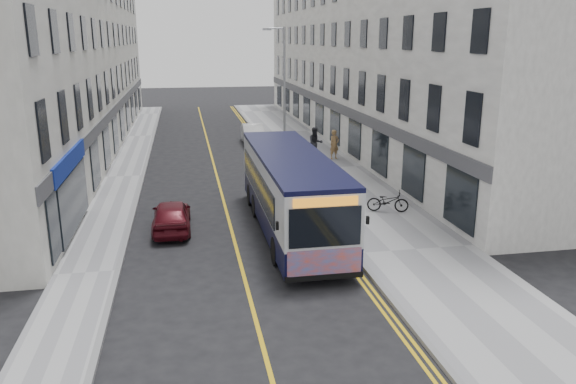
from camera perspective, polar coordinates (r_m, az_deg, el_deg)
name	(u,v)px	position (r m, az deg, el deg)	size (l,w,h in m)	color
ground	(237,252)	(20.26, -5.18, -6.04)	(140.00, 140.00, 0.00)	black
pavement_east	(325,169)	(32.62, 3.74, 2.39)	(4.50, 64.00, 0.12)	#979799
pavement_west	(124,177)	(31.83, -16.31, 1.47)	(2.00, 64.00, 0.12)	#979799
kerb_east	(286,170)	(32.15, -0.16, 2.24)	(0.18, 64.00, 0.13)	slate
kerb_west	(143,176)	(31.74, -14.52, 1.57)	(0.18, 64.00, 0.13)	slate
road_centre_line	(216,174)	(31.71, -7.29, 1.81)	(0.12, 64.00, 0.01)	gold
road_dbl_yellow_inner	(279,171)	(32.09, -0.95, 2.10)	(0.10, 64.00, 0.01)	gold
road_dbl_yellow_outer	(282,171)	(32.12, -0.60, 2.12)	(0.10, 64.00, 0.01)	gold
terrace_east	(366,50)	(41.92, 7.96, 14.05)	(6.00, 46.00, 13.00)	white
terrace_west	(66,52)	(40.47, -21.61, 13.11)	(6.00, 46.00, 13.00)	silver
streetlamp	(283,91)	(33.44, -0.50, 10.25)	(1.32, 0.18, 8.00)	#95989D
city_bus	(291,190)	(21.70, 0.29, 0.24)	(2.51, 10.76, 3.12)	black
bicycle	(388,201)	(24.54, 10.11, -0.93)	(0.62, 1.77, 0.93)	black
pedestrian_near	(334,144)	(34.86, 4.73, 4.84)	(0.66, 0.43, 1.81)	olive
pedestrian_far	(315,143)	(34.66, 2.80, 4.95)	(0.96, 0.75, 1.98)	black
car_white	(253,134)	(40.50, -3.56, 5.87)	(1.47, 4.23, 1.39)	silver
car_maroon	(172,215)	(22.59, -11.75, -2.34)	(1.48, 3.67, 1.25)	#500D16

